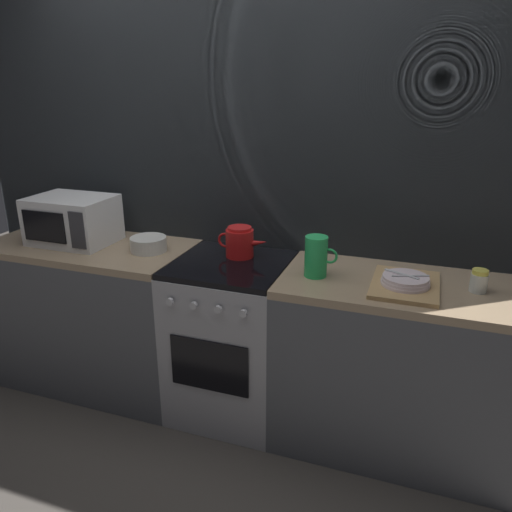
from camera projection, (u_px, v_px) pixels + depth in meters
The scene contains 11 objects.
ground_plane at pixel (233, 406), 2.91m from camera, with size 8.00×8.00×0.00m, color #47423D.
back_wall at pixel (251, 193), 2.79m from camera, with size 3.60×0.05×2.40m.
counter_left at pixel (96, 314), 3.04m from camera, with size 1.20×0.60×0.90m.
stove_unit at pixel (232, 338), 2.75m from camera, with size 0.60×0.63×0.90m.
counter_right at pixel (399, 367), 2.47m from camera, with size 1.20×0.60×0.90m.
microwave at pixel (73, 220), 2.88m from camera, with size 0.46×0.35×0.27m.
kettle at pixel (240, 242), 2.66m from camera, with size 0.28×0.15×0.17m.
mixing_bowl at pixel (149, 244), 2.76m from camera, with size 0.20×0.20×0.08m, color silver.
pitcher at pixel (316, 256), 2.39m from camera, with size 0.16×0.11×0.20m.
dish_pile at pixel (405, 283), 2.27m from camera, with size 0.30×0.40×0.07m.
spice_jar at pixel (479, 281), 2.22m from camera, with size 0.08×0.08×0.10m.
Camera 1 is at (0.94, -2.26, 1.80)m, focal length 34.83 mm.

